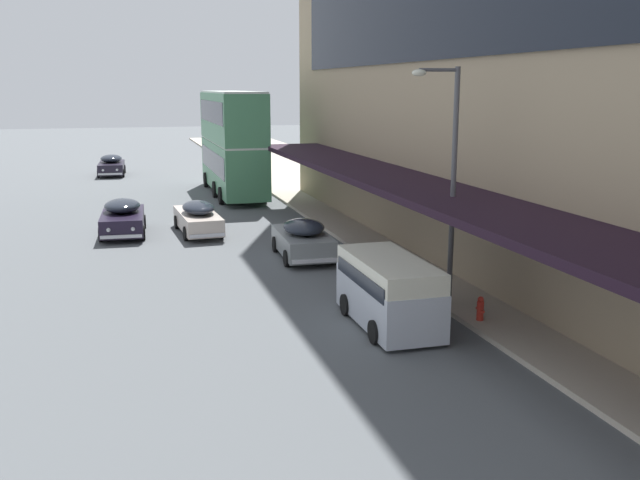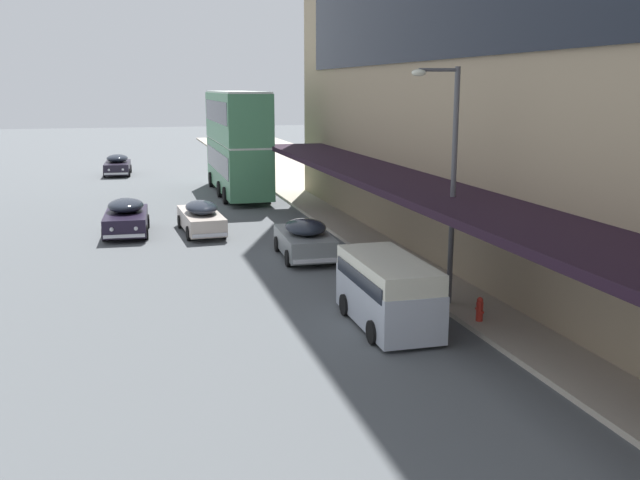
% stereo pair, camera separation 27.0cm
% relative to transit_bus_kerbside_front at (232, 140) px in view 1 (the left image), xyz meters
% --- Properties ---
extents(transit_bus_kerbside_front, '(2.83, 11.57, 6.37)m').
position_rel_transit_bus_kerbside_front_xyz_m(transit_bus_kerbside_front, '(0.00, 0.00, 0.00)').
color(transit_bus_kerbside_front, '#498A5F').
rests_on(transit_bus_kerbside_front, ground).
extents(sedan_trailing_mid, '(2.11, 4.75, 1.56)m').
position_rel_transit_bus_kerbside_front_xyz_m(sedan_trailing_mid, '(-7.35, 12.50, -2.66)').
color(sedan_trailing_mid, black).
rests_on(sedan_trailing_mid, ground).
extents(sedan_lead_near, '(2.16, 4.76, 1.60)m').
position_rel_transit_bus_kerbside_front_xyz_m(sedan_lead_near, '(-6.84, -10.86, -2.64)').
color(sedan_lead_near, black).
rests_on(sedan_lead_near, ground).
extents(sedan_oncoming_front, '(1.93, 4.96, 1.53)m').
position_rel_transit_bus_kerbside_front_xyz_m(sedan_oncoming_front, '(-3.51, -11.64, -2.67)').
color(sedan_oncoming_front, beige).
rests_on(sedan_oncoming_front, ground).
extents(sedan_second_mid, '(2.09, 4.37, 1.58)m').
position_rel_transit_bus_kerbside_front_xyz_m(sedan_second_mid, '(-0.07, -17.60, -2.65)').
color(sedan_second_mid, gray).
rests_on(sedan_second_mid, ground).
extents(vw_van, '(1.92, 4.56, 1.96)m').
position_rel_transit_bus_kerbside_front_xyz_m(vw_van, '(0.18, -26.07, -2.33)').
color(vw_van, '#B4BBC8').
rests_on(vw_van, ground).
extents(street_lamp, '(1.50, 0.28, 7.06)m').
position_rel_transit_bus_kerbside_front_xyz_m(street_lamp, '(2.45, -25.05, 0.82)').
color(street_lamp, '#4C4C51').
rests_on(street_lamp, sidewalk_kerb).
extents(fire_hydrant, '(0.20, 0.40, 0.70)m').
position_rel_transit_bus_kerbside_front_xyz_m(fire_hydrant, '(2.71, -26.86, -2.94)').
color(fire_hydrant, red).
rests_on(fire_hydrant, sidewalk_kerb).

